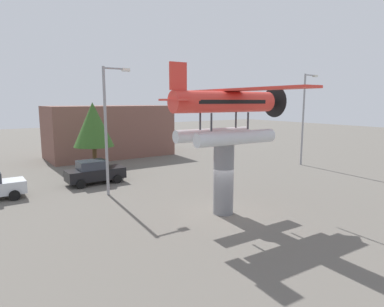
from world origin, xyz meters
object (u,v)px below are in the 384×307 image
Objects in this scene: storefront_building at (110,131)px; tree_east at (93,125)px; display_pedestal at (224,178)px; streetlight_primary at (108,122)px; floatplane_monument at (227,111)px; streetlight_secondary at (305,113)px; car_mid_black at (95,172)px.

tree_east reaches higher than storefront_building.
streetlight_primary is at bearing 117.49° from display_pedestal.
streetlight_secondary reaches higher than floatplane_monument.
display_pedestal is 14.22m from tree_east.
display_pedestal is at bearing -62.51° from streetlight_primary.
display_pedestal is 3.63m from floatplane_monument.
car_mid_black is 0.70× the size of tree_east.
streetlight_primary is 1.37× the size of tree_east.
floatplane_monument is 12.17m from car_mid_black.
tree_east is at bearing 70.97° from car_mid_black.
streetlight_secondary is at bearing -1.65° from streetlight_primary.
storefront_building is at bearing 63.92° from car_mid_black.
streetlight_secondary is 1.43× the size of tree_east.
display_pedestal is 22.11m from storefront_building.
streetlight_primary is at bearing 120.72° from floatplane_monument.
storefront_building is at bearing 131.07° from streetlight_secondary.
display_pedestal is 8.47m from streetlight_primary.
display_pedestal is at bearing -180.00° from floatplane_monument.
floatplane_monument is 1.21× the size of streetlight_secondary.
display_pedestal is 0.38× the size of floatplane_monument.
display_pedestal is at bearing -95.22° from storefront_building.
streetlight_primary is at bearing -91.78° from car_mid_black.
car_mid_black is 19.91m from streetlight_secondary.
tree_east is at bearing 157.87° from streetlight_secondary.
streetlight_primary reaches higher than floatplane_monument.
tree_east reaches higher than display_pedestal.
display_pedestal is 17.07m from streetlight_secondary.
floatplane_monument is at bearing -94.88° from storefront_building.
tree_east is (-4.47, -8.17, 1.37)m from storefront_building.
streetlight_primary reaches higher than storefront_building.
tree_east is (1.12, 3.24, 3.29)m from car_mid_black.
car_mid_black is 4.75m from tree_east.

